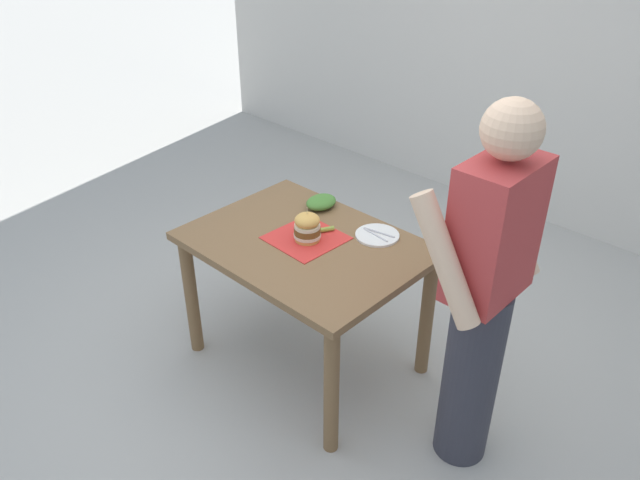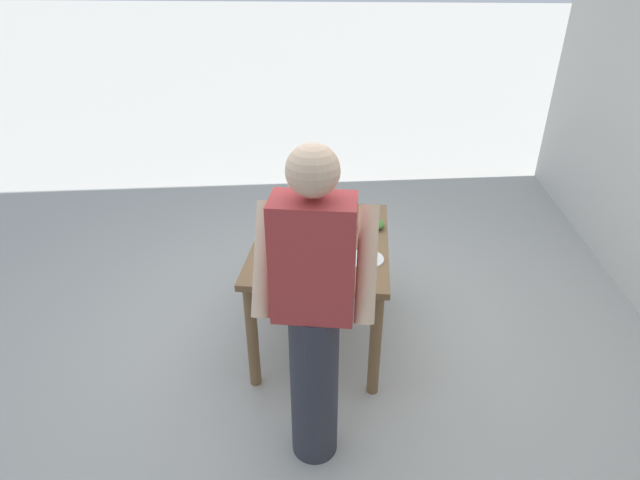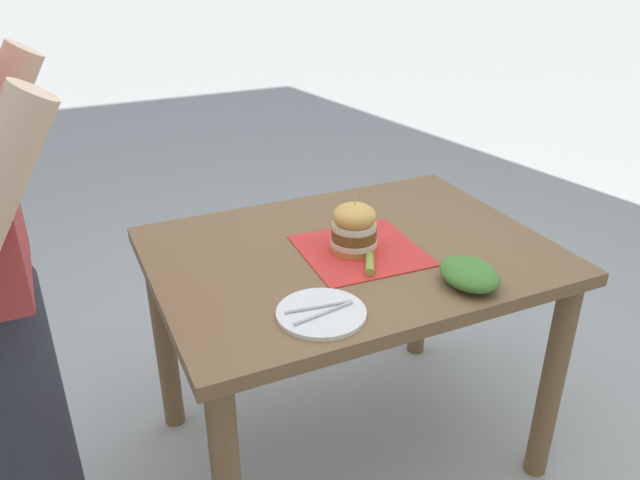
% 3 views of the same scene
% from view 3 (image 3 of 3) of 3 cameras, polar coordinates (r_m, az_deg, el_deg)
% --- Properties ---
extents(ground_plane, '(80.00, 80.00, 0.00)m').
position_cam_3_polar(ground_plane, '(2.27, 2.41, -18.09)').
color(ground_plane, '#ADAAA3').
extents(patio_table, '(0.84, 1.14, 0.76)m').
position_cam_3_polar(patio_table, '(1.88, 2.77, -4.11)').
color(patio_table, brown).
rests_on(patio_table, ground).
extents(serving_paper, '(0.35, 0.35, 0.00)m').
position_cam_3_polar(serving_paper, '(1.81, 3.71, -0.97)').
color(serving_paper, red).
rests_on(serving_paper, patio_table).
extents(sandwich, '(0.13, 0.13, 0.18)m').
position_cam_3_polar(sandwich, '(1.78, 3.16, 1.14)').
color(sandwich, gold).
rests_on(sandwich, serving_paper).
extents(pickle_spear, '(0.10, 0.07, 0.02)m').
position_cam_3_polar(pickle_spear, '(1.71, 4.57, -2.21)').
color(pickle_spear, '#8EA83D').
rests_on(pickle_spear, serving_paper).
extents(side_plate_with_forks, '(0.22, 0.22, 0.02)m').
position_cam_3_polar(side_plate_with_forks, '(1.51, 0.12, -6.69)').
color(side_plate_with_forks, white).
rests_on(side_plate_with_forks, patio_table).
extents(side_salad, '(0.18, 0.14, 0.06)m').
position_cam_3_polar(side_salad, '(1.67, 13.48, -3.03)').
color(side_salad, '#477F33').
rests_on(side_salad, patio_table).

